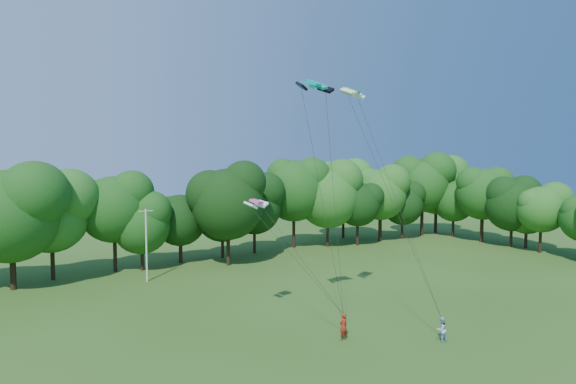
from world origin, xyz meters
TOP-DOWN VIEW (x-y plane):
  - utility_pole at (-4.56, 31.22)m, footprint 1.47×0.18m
  - kite_flyer_left at (1.64, 8.68)m, footprint 0.67×0.44m
  - kite_flyer_right at (6.80, 4.72)m, footprint 0.89×0.73m
  - kite_teal at (0.92, 11.08)m, footprint 2.62×1.16m
  - kite_green at (4.54, 11.10)m, footprint 2.59×1.93m
  - kite_pink at (-1.52, 14.75)m, footprint 2.09×1.50m
  - tree_back_center at (5.48, 32.97)m, footprint 9.12×9.12m
  - tree_back_east at (29.43, 39.84)m, footprint 9.45×9.45m
  - tree_flank_east at (44.72, 18.74)m, footprint 6.53×6.53m

SIDE VIEW (x-z plane):
  - kite_flyer_right at x=6.80m, z-range 0.00..1.68m
  - kite_flyer_left at x=1.64m, z-range 0.00..1.84m
  - utility_pole at x=-4.56m, z-range 0.13..7.46m
  - tree_flank_east at x=44.72m, z-range 1.18..10.67m
  - tree_back_center at x=5.48m, z-range 1.65..14.91m
  - tree_back_east at x=29.43m, z-range 1.71..15.45m
  - kite_pink at x=-1.52m, z-range 8.93..9.28m
  - kite_green at x=4.54m, z-range 16.94..17.50m
  - kite_teal at x=0.92m, z-range 17.07..17.69m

